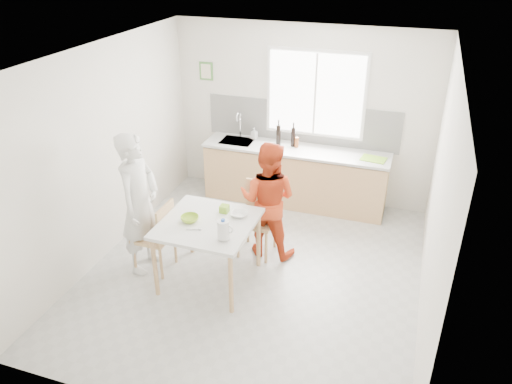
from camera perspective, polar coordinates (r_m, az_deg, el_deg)
ground at (r=6.40m, az=-0.16°, el=-9.06°), size 4.50×4.50×0.00m
room_shell at (r=5.58m, az=-0.18°, el=4.63°), size 4.50×4.50×4.50m
window at (r=7.54m, az=6.83°, el=11.05°), size 1.50×0.06×1.30m
backsplash at (r=7.74m, az=5.20°, el=7.87°), size 3.00×0.02×0.65m
picture_frame at (r=8.02m, az=-5.72°, el=13.58°), size 0.22×0.03×0.28m
kitchen_counter at (r=7.79m, az=4.41°, el=1.60°), size 2.84×0.64×1.37m
dining_table at (r=5.89m, az=-5.54°, el=-4.14°), size 1.08×1.08×0.82m
chair_left at (r=6.28m, az=-11.13°, el=-4.74°), size 0.44×0.44×0.94m
chair_far at (r=6.53m, az=0.30°, el=-2.59°), size 0.46×0.46×0.98m
person_white at (r=6.19m, az=-13.19°, el=-1.30°), size 0.44×0.66×1.81m
person_red at (r=6.37m, az=1.36°, el=-0.89°), size 0.77×0.60×1.57m
bowl_green at (r=5.86m, az=-7.58°, el=-3.04°), size 0.21×0.21×0.07m
bowl_white at (r=5.92m, az=-1.95°, el=-2.55°), size 0.20×0.20×0.05m
milk_jug at (r=5.44m, az=-3.73°, el=-4.29°), size 0.19×0.13×0.24m
green_box at (r=6.00m, az=-3.64°, el=-1.93°), size 0.10×0.10×0.09m
spoon at (r=5.70m, az=-7.22°, el=-4.27°), size 0.15×0.06×0.01m
cutting_board at (r=7.38m, az=13.28°, el=3.70°), size 0.38×0.30×0.01m
wine_bottle_a at (r=7.65m, az=2.58°, el=6.55°), size 0.07×0.07×0.32m
wine_bottle_b at (r=7.61m, az=4.27°, el=6.32°), size 0.07×0.07×0.30m
jar_amber at (r=7.60m, az=4.67°, el=5.68°), size 0.06×0.06×0.16m
soap_bottle at (r=7.90m, az=-0.20°, el=6.72°), size 0.10×0.10×0.18m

